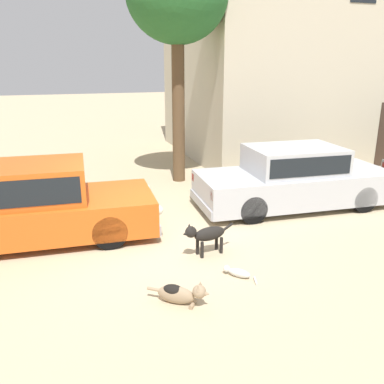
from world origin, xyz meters
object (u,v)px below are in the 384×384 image
object	(u,v)px
parked_sedan_second	(294,177)
stray_dog_spotted	(180,293)
parked_sedan_nearest	(32,203)
stray_cat	(237,272)
stray_dog_tan	(206,234)

from	to	relation	value
parked_sedan_second	stray_dog_spotted	distance (m)	5.01
parked_sedan_nearest	parked_sedan_second	xyz separation A→B (m)	(5.86, 0.17, -0.02)
stray_cat	stray_dog_tan	bearing A→B (deg)	-29.96
parked_sedan_nearest	stray_dog_tan	xyz separation A→B (m)	(2.97, -1.68, -0.35)
stray_dog_tan	parked_sedan_second	bearing A→B (deg)	-158.05
parked_sedan_nearest	stray_dog_tan	size ratio (longest dim) A/B	4.66
parked_sedan_second	stray_cat	xyz separation A→B (m)	(-2.67, -2.77, -0.65)
stray_dog_tan	stray_cat	xyz separation A→B (m)	(0.22, -0.92, -0.32)
parked_sedan_second	stray_dog_tan	size ratio (longest dim) A/B	4.66
parked_sedan_nearest	stray_dog_tan	bearing A→B (deg)	-26.69
stray_dog_tan	stray_cat	size ratio (longest dim) A/B	1.88
stray_cat	stray_dog_spotted	bearing A→B (deg)	69.80
parked_sedan_nearest	stray_cat	bearing A→B (deg)	-36.38
parked_sedan_nearest	stray_cat	xyz separation A→B (m)	(3.19, -2.60, -0.67)
parked_sedan_second	stray_dog_tan	xyz separation A→B (m)	(-2.89, -1.85, -0.32)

